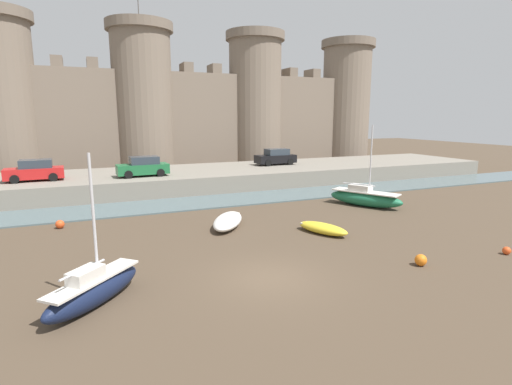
{
  "coord_description": "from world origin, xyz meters",
  "views": [
    {
      "loc": [
        -6.43,
        -13.66,
        6.39
      ],
      "look_at": [
        1.56,
        5.02,
        2.5
      ],
      "focal_mm": 28.0,
      "sensor_mm": 36.0,
      "label": 1
    }
  ],
  "objects_px": {
    "car_quay_centre_east": "(276,157)",
    "car_quay_east": "(143,167)",
    "rowboat_midflat_right": "(323,228)",
    "rowboat_foreground_right": "(228,221)",
    "car_quay_centre_west": "(35,171)",
    "sailboat_foreground_left": "(94,289)",
    "mooring_buoy_near_channel": "(507,251)",
    "mooring_buoy_near_shore": "(60,224)",
    "mooring_buoy_off_centre": "(421,260)",
    "sailboat_midflat_centre": "(365,197)"
  },
  "relations": [
    {
      "from": "car_quay_centre_east",
      "to": "car_quay_east",
      "type": "bearing_deg",
      "value": -168.17
    },
    {
      "from": "rowboat_midflat_right",
      "to": "rowboat_foreground_right",
      "type": "xyz_separation_m",
      "value": [
        -4.39,
        3.35,
        0.06
      ]
    },
    {
      "from": "rowboat_midflat_right",
      "to": "car_quay_centre_west",
      "type": "height_order",
      "value": "car_quay_centre_west"
    },
    {
      "from": "sailboat_foreground_left",
      "to": "car_quay_centre_west",
      "type": "relative_size",
      "value": 1.25
    },
    {
      "from": "car_quay_centre_west",
      "to": "car_quay_east",
      "type": "height_order",
      "value": "same"
    },
    {
      "from": "mooring_buoy_near_channel",
      "to": "car_quay_centre_west",
      "type": "bearing_deg",
      "value": 133.53
    },
    {
      "from": "sailboat_foreground_left",
      "to": "car_quay_centre_west",
      "type": "bearing_deg",
      "value": 99.88
    },
    {
      "from": "rowboat_midflat_right",
      "to": "mooring_buoy_near_shore",
      "type": "bearing_deg",
      "value": 153.04
    },
    {
      "from": "rowboat_foreground_right",
      "to": "mooring_buoy_near_shore",
      "type": "bearing_deg",
      "value": 158.91
    },
    {
      "from": "sailboat_foreground_left",
      "to": "mooring_buoy_near_channel",
      "type": "bearing_deg",
      "value": -6.65
    },
    {
      "from": "mooring_buoy_off_centre",
      "to": "sailboat_foreground_left",
      "type": "bearing_deg",
      "value": 173.08
    },
    {
      "from": "car_quay_centre_west",
      "to": "car_quay_centre_east",
      "type": "relative_size",
      "value": 1.0
    },
    {
      "from": "rowboat_foreground_right",
      "to": "sailboat_midflat_centre",
      "type": "bearing_deg",
      "value": 6.92
    },
    {
      "from": "mooring_buoy_off_centre",
      "to": "car_quay_centre_west",
      "type": "height_order",
      "value": "car_quay_centre_west"
    },
    {
      "from": "car_quay_centre_east",
      "to": "car_quay_east",
      "type": "distance_m",
      "value": 13.82
    },
    {
      "from": "rowboat_foreground_right",
      "to": "mooring_buoy_near_channel",
      "type": "relative_size",
      "value": 11.08
    },
    {
      "from": "sailboat_midflat_centre",
      "to": "mooring_buoy_near_channel",
      "type": "xyz_separation_m",
      "value": [
        -0.45,
        -11.01,
        -0.44
      ]
    },
    {
      "from": "mooring_buoy_off_centre",
      "to": "mooring_buoy_near_shore",
      "type": "height_order",
      "value": "mooring_buoy_off_centre"
    },
    {
      "from": "sailboat_foreground_left",
      "to": "mooring_buoy_off_centre",
      "type": "relative_size",
      "value": 10.18
    },
    {
      "from": "car_quay_centre_east",
      "to": "sailboat_midflat_centre",
      "type": "bearing_deg",
      "value": -87.96
    },
    {
      "from": "rowboat_midflat_right",
      "to": "rowboat_foreground_right",
      "type": "height_order",
      "value": "rowboat_foreground_right"
    },
    {
      "from": "car_quay_east",
      "to": "car_quay_centre_east",
      "type": "bearing_deg",
      "value": 11.83
    },
    {
      "from": "mooring_buoy_near_shore",
      "to": "mooring_buoy_off_centre",
      "type": "bearing_deg",
      "value": -40.78
    },
    {
      "from": "mooring_buoy_off_centre",
      "to": "mooring_buoy_near_shore",
      "type": "xyz_separation_m",
      "value": [
        -14.7,
        12.68,
        -0.01
      ]
    },
    {
      "from": "sailboat_foreground_left",
      "to": "rowboat_midflat_right",
      "type": "height_order",
      "value": "sailboat_foreground_left"
    },
    {
      "from": "sailboat_midflat_centre",
      "to": "car_quay_east",
      "type": "height_order",
      "value": "sailboat_midflat_centre"
    },
    {
      "from": "car_quay_centre_west",
      "to": "mooring_buoy_off_centre",
      "type": "bearing_deg",
      "value": -52.99
    },
    {
      "from": "rowboat_midflat_right",
      "to": "car_quay_east",
      "type": "bearing_deg",
      "value": 115.75
    },
    {
      "from": "sailboat_foreground_left",
      "to": "sailboat_midflat_centre",
      "type": "height_order",
      "value": "sailboat_midflat_centre"
    },
    {
      "from": "sailboat_midflat_centre",
      "to": "rowboat_midflat_right",
      "type": "relative_size",
      "value": 1.75
    },
    {
      "from": "mooring_buoy_near_channel",
      "to": "mooring_buoy_near_shore",
      "type": "xyz_separation_m",
      "value": [
        -19.52,
        13.18,
        0.06
      ]
    },
    {
      "from": "sailboat_foreground_left",
      "to": "mooring_buoy_near_channel",
      "type": "relative_size",
      "value": 13.91
    },
    {
      "from": "mooring_buoy_near_channel",
      "to": "car_quay_east",
      "type": "relative_size",
      "value": 0.09
    },
    {
      "from": "mooring_buoy_near_shore",
      "to": "car_quay_centre_east",
      "type": "distance_m",
      "value": 22.73
    },
    {
      "from": "rowboat_foreground_right",
      "to": "mooring_buoy_near_channel",
      "type": "xyz_separation_m",
      "value": [
        10.47,
        -9.69,
        -0.18
      ]
    },
    {
      "from": "car_quay_centre_east",
      "to": "rowboat_midflat_right",
      "type": "bearing_deg",
      "value": -108.21
    },
    {
      "from": "car_quay_centre_west",
      "to": "mooring_buoy_near_shore",
      "type": "bearing_deg",
      "value": -78.1
    },
    {
      "from": "rowboat_midflat_right",
      "to": "car_quay_east",
      "type": "height_order",
      "value": "car_quay_east"
    },
    {
      "from": "rowboat_midflat_right",
      "to": "mooring_buoy_near_channel",
      "type": "height_order",
      "value": "rowboat_midflat_right"
    },
    {
      "from": "mooring_buoy_off_centre",
      "to": "mooring_buoy_near_channel",
      "type": "height_order",
      "value": "mooring_buoy_off_centre"
    },
    {
      "from": "sailboat_foreground_left",
      "to": "car_quay_centre_east",
      "type": "height_order",
      "value": "sailboat_foreground_left"
    },
    {
      "from": "sailboat_foreground_left",
      "to": "mooring_buoy_near_shore",
      "type": "distance_m",
      "value": 11.21
    },
    {
      "from": "rowboat_foreground_right",
      "to": "mooring_buoy_off_centre",
      "type": "bearing_deg",
      "value": -58.41
    },
    {
      "from": "mooring_buoy_near_shore",
      "to": "rowboat_foreground_right",
      "type": "bearing_deg",
      "value": -21.09
    },
    {
      "from": "rowboat_midflat_right",
      "to": "car_quay_centre_east",
      "type": "distance_m",
      "value": 19.43
    },
    {
      "from": "car_quay_centre_west",
      "to": "mooring_buoy_near_channel",
      "type": "bearing_deg",
      "value": -46.47
    },
    {
      "from": "sailboat_midflat_centre",
      "to": "mooring_buoy_near_channel",
      "type": "relative_size",
      "value": 15.37
    },
    {
      "from": "sailboat_foreground_left",
      "to": "mooring_buoy_near_shore",
      "type": "xyz_separation_m",
      "value": [
        -1.59,
        11.09,
        -0.35
      ]
    },
    {
      "from": "car_quay_east",
      "to": "sailboat_midflat_centre",
      "type": "bearing_deg",
      "value": -37.76
    },
    {
      "from": "car_quay_centre_west",
      "to": "car_quay_east",
      "type": "relative_size",
      "value": 1.0
    }
  ]
}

